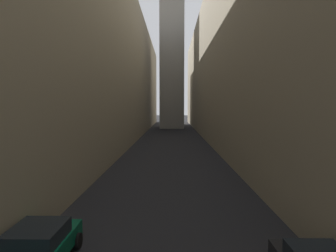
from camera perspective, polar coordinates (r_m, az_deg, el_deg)
ground_plane at (r=45.74m, az=0.67°, el=-2.99°), size 264.00×264.00×0.00m
building_block_left at (r=49.67m, az=-15.20°, el=10.73°), size 15.72×108.00×23.03m
building_block_right at (r=49.45m, az=15.77°, el=11.45°), size 14.22×108.00×24.22m
parked_car_left_second at (r=11.47m, az=-24.51°, el=-20.98°), size 2.05×3.92×1.45m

